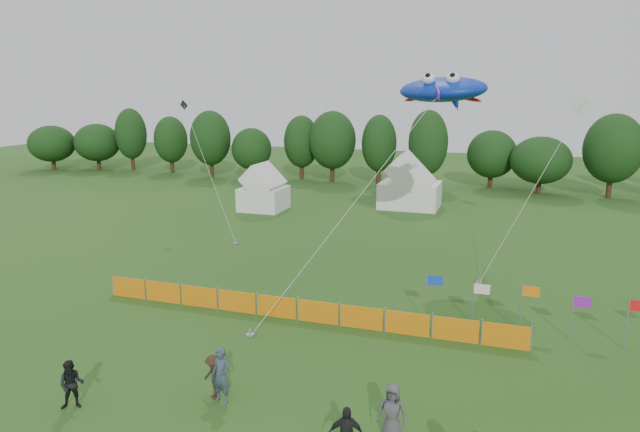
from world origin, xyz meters
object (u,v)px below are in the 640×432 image
(tent_right, at_px, (410,187))
(spectator_b, at_px, (72,385))
(spectator_c, at_px, (214,377))
(spectator_e, at_px, (392,413))
(tent_left, at_px, (264,191))
(barrier_fence, at_px, (297,309))
(spectator_a, at_px, (221,375))
(stingray_kite, at_px, (444,90))

(tent_right, xyz_separation_m, spectator_b, (-4.86, -35.72, -1.01))
(spectator_c, distance_m, spectator_e, 6.17)
(tent_left, distance_m, spectator_c, 30.77)
(tent_right, height_order, spectator_e, tent_right)
(barrier_fence, bearing_deg, tent_left, 117.56)
(spectator_e, bearing_deg, tent_left, 124.34)
(tent_right, distance_m, spectator_e, 34.55)
(spectator_a, xyz_separation_m, spectator_b, (-4.44, -1.88, -0.14))
(tent_right, height_order, spectator_a, tent_right)
(tent_left, bearing_deg, spectator_c, -69.04)
(spectator_a, distance_m, spectator_c, 0.42)
(tent_left, distance_m, spectator_b, 31.52)
(tent_left, bearing_deg, spectator_a, -68.53)
(barrier_fence, bearing_deg, tent_right, 88.91)
(spectator_e, bearing_deg, spectator_a, -178.87)
(tent_left, xyz_separation_m, spectator_c, (11.00, -28.72, -0.84))
(spectator_a, relative_size, spectator_b, 1.16)
(spectator_a, bearing_deg, tent_left, 118.58)
(spectator_c, bearing_deg, barrier_fence, 114.80)
(spectator_b, distance_m, spectator_c, 4.56)
(spectator_b, relative_size, spectator_e, 0.92)
(spectator_e, bearing_deg, stingray_kite, 97.23)
(barrier_fence, distance_m, spectator_c, 7.15)
(stingray_kite, bearing_deg, spectator_e, -86.63)
(spectator_a, height_order, spectator_e, spectator_a)
(barrier_fence, relative_size, spectator_a, 10.34)
(spectator_b, height_order, spectator_c, spectator_b)
(tent_right, bearing_deg, spectator_e, -81.04)
(spectator_c, distance_m, stingray_kite, 21.32)
(tent_right, xyz_separation_m, barrier_fence, (-0.51, -26.57, -1.34))
(barrier_fence, bearing_deg, spectator_b, -115.46)
(spectator_b, bearing_deg, stingray_kite, 36.78)
(barrier_fence, bearing_deg, stingray_kite, 67.15)
(tent_right, bearing_deg, spectator_b, -97.76)
(barrier_fence, relative_size, spectator_b, 12.04)
(barrier_fence, relative_size, stingray_kite, 0.97)
(tent_left, xyz_separation_m, stingray_kite, (16.04, -10.26, 8.53))
(barrier_fence, xyz_separation_m, spectator_a, (0.09, -7.27, 0.46))
(barrier_fence, xyz_separation_m, spectator_b, (-4.36, -9.15, 0.33))
(spectator_c, bearing_deg, spectator_e, 23.08)
(spectator_e, bearing_deg, barrier_fence, 131.80)
(tent_right, bearing_deg, barrier_fence, -91.09)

